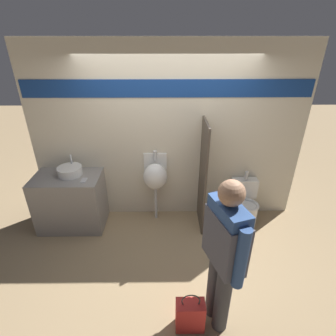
{
  "coord_description": "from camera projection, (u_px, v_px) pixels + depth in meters",
  "views": [
    {
      "loc": [
        -0.04,
        -3.09,
        2.74
      ],
      "look_at": [
        0.0,
        0.17,
        1.05
      ],
      "focal_mm": 28.0,
      "sensor_mm": 36.0,
      "label": 1
    }
  ],
  "objects": [
    {
      "name": "ground_plane",
      "position": [
        168.0,
        234.0,
        4.0
      ],
      "size": [
        16.0,
        16.0,
        0.0
      ],
      "primitive_type": "plane",
      "color": "#997F5B"
    },
    {
      "name": "display_wall",
      "position": [
        168.0,
        136.0,
        3.91
      ],
      "size": [
        4.07,
        0.07,
        2.7
      ],
      "color": "beige",
      "rests_on": "ground_plane"
    },
    {
      "name": "sink_counter",
      "position": [
        71.0,
        201.0,
        4.02
      ],
      "size": [
        0.98,
        0.61,
        0.87
      ],
      "color": "gray",
      "rests_on": "ground_plane"
    },
    {
      "name": "sink_basin",
      "position": [
        70.0,
        171.0,
        3.85
      ],
      "size": [
        0.35,
        0.35,
        0.26
      ],
      "color": "white",
      "rests_on": "sink_counter"
    },
    {
      "name": "cell_phone",
      "position": [
        84.0,
        180.0,
        3.72
      ],
      "size": [
        0.07,
        0.14,
        0.01
      ],
      "color": "#B7B7BC",
      "rests_on": "sink_counter"
    },
    {
      "name": "divider_near_counter",
      "position": [
        203.0,
        177.0,
        3.87
      ],
      "size": [
        0.03,
        0.59,
        1.69
      ],
      "color": "#4C4238",
      "rests_on": "ground_plane"
    },
    {
      "name": "urinal_near_counter",
      "position": [
        155.0,
        176.0,
        4.02
      ],
      "size": [
        0.37,
        0.31,
        1.16
      ],
      "color": "silver",
      "rests_on": "ground_plane"
    },
    {
      "name": "toilet",
      "position": [
        245.0,
        206.0,
        4.14
      ],
      "size": [
        0.4,
        0.52,
        0.83
      ],
      "color": "white",
      "rests_on": "ground_plane"
    },
    {
      "name": "person_in_vest",
      "position": [
        224.0,
        249.0,
        2.37
      ],
      "size": [
        0.34,
        0.57,
        1.71
      ],
      "rotation": [
        0.0,
        0.0,
        1.88
      ],
      "color": "#3D3D42",
      "rests_on": "ground_plane"
    },
    {
      "name": "shopping_bag",
      "position": [
        190.0,
        315.0,
        2.66
      ],
      "size": [
        0.29,
        0.16,
        0.49
      ],
      "color": "red",
      "rests_on": "ground_plane"
    }
  ]
}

